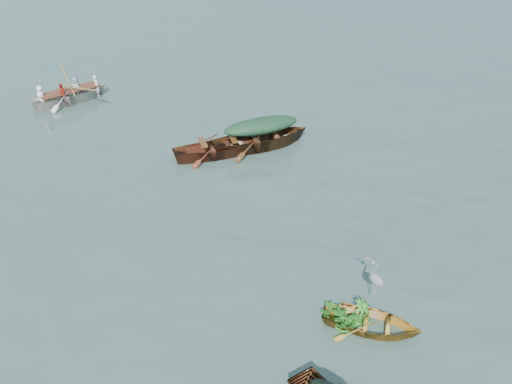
% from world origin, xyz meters
% --- Properties ---
extents(ground, '(140.00, 140.00, 0.00)m').
position_xyz_m(ground, '(0.00, 0.00, 0.00)').
color(ground, '#384E48').
rests_on(ground, ground).
extents(yellow_dinghy, '(2.55, 2.74, 0.67)m').
position_xyz_m(yellow_dinghy, '(-1.18, -2.33, 0.00)').
color(yellow_dinghy, gold).
rests_on(yellow_dinghy, ground).
extents(green_tarp_boat, '(5.06, 2.56, 1.16)m').
position_xyz_m(green_tarp_boat, '(1.46, 5.64, 0.00)').
color(green_tarp_boat, '#513013').
rests_on(green_tarp_boat, ground).
extents(open_wooden_boat, '(4.43, 2.47, 0.98)m').
position_xyz_m(open_wooden_boat, '(-0.07, 5.99, 0.00)').
color(open_wooden_boat, maroon).
rests_on(open_wooden_boat, ground).
extents(rowed_boat, '(4.43, 1.62, 1.04)m').
position_xyz_m(rowed_boat, '(-2.83, 13.21, 0.00)').
color(rowed_boat, silver).
rests_on(rowed_boat, ground).
extents(green_tarp_cover, '(2.79, 1.41, 0.52)m').
position_xyz_m(green_tarp_cover, '(1.46, 5.64, 0.84)').
color(green_tarp_cover, '#14331D').
rests_on(green_tarp_cover, green_tarp_boat).
extents(thwart_benches, '(2.25, 1.36, 0.04)m').
position_xyz_m(thwart_benches, '(-0.07, 5.99, 0.51)').
color(thwart_benches, '#4C2911').
rests_on(thwart_benches, open_wooden_boat).
extents(heron, '(0.47, 0.49, 0.92)m').
position_xyz_m(heron, '(-0.79, -1.94, 0.80)').
color(heron, gray).
rests_on(heron, yellow_dinghy).
extents(dinghy_weeds, '(1.11, 1.14, 0.60)m').
position_xyz_m(dinghy_weeds, '(-1.51, -1.89, 0.64)').
color(dinghy_weeds, '#22711D').
rests_on(dinghy_weeds, yellow_dinghy).
extents(rowers, '(3.12, 1.39, 0.76)m').
position_xyz_m(rowers, '(-2.83, 13.21, 0.90)').
color(rowers, silver).
rests_on(rowers, rowed_boat).
extents(oars, '(0.79, 2.64, 0.06)m').
position_xyz_m(oars, '(-2.83, 13.21, 0.55)').
color(oars, olive).
rests_on(oars, rowed_boat).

